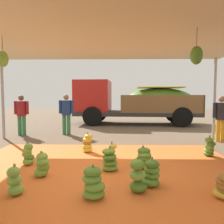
% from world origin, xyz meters
% --- Properties ---
extents(ground_plane, '(40.00, 40.00, 0.00)m').
position_xyz_m(ground_plane, '(0.00, 3.00, 0.00)').
color(ground_plane, brown).
extents(tarp_orange, '(6.09, 4.48, 0.01)m').
position_xyz_m(tarp_orange, '(0.00, 0.00, 0.01)').
color(tarp_orange, orange).
rests_on(tarp_orange, ground).
extents(tent_canopy, '(8.00, 7.00, 2.93)m').
position_xyz_m(tent_canopy, '(-0.00, -0.08, 2.85)').
color(tent_canopy, '#9EA0A5').
rests_on(tent_canopy, ground).
extents(banana_bunch_1, '(0.39, 0.37, 0.55)m').
position_xyz_m(banana_bunch_1, '(-0.48, 1.38, 0.24)').
color(banana_bunch_1, gold).
rests_on(banana_bunch_1, tarp_orange).
extents(banana_bunch_2, '(0.46, 0.46, 0.50)m').
position_xyz_m(banana_bunch_2, '(-0.04, -1.26, 0.22)').
color(banana_bunch_2, '#60932D').
rests_on(banana_bunch_2, tarp_orange).
extents(banana_bunch_3, '(0.35, 0.32, 0.52)m').
position_xyz_m(banana_bunch_3, '(-1.64, 0.24, 0.24)').
color(banana_bunch_3, '#6B9E38').
rests_on(banana_bunch_3, tarp_orange).
extents(banana_bunch_4, '(0.28, 0.28, 0.42)m').
position_xyz_m(banana_bunch_4, '(0.20, 0.76, 0.18)').
color(banana_bunch_4, gold).
rests_on(banana_bunch_4, tarp_orange).
extents(banana_bunch_5, '(0.49, 0.49, 0.48)m').
position_xyz_m(banana_bunch_5, '(0.88, 0.10, 0.21)').
color(banana_bunch_5, '#6B9E38').
rests_on(banana_bunch_5, tarp_orange).
extents(banana_bunch_6, '(0.41, 0.42, 0.51)m').
position_xyz_m(banana_bunch_6, '(0.17, -0.08, 0.22)').
color(banana_bunch_6, '#6B9E38').
rests_on(banana_bunch_6, tarp_orange).
extents(banana_bunch_7, '(0.36, 0.35, 0.49)m').
position_xyz_m(banana_bunch_7, '(-1.09, -0.44, 0.23)').
color(banana_bunch_7, '#6B9E38').
rests_on(banana_bunch_7, tarp_orange).
extents(banana_bunch_9, '(0.35, 0.34, 0.48)m').
position_xyz_m(banana_bunch_9, '(-1.25, -1.20, 0.22)').
color(banana_bunch_9, '#6B9E38').
rests_on(banana_bunch_9, tarp_orange).
extents(banana_bunch_12, '(0.43, 0.44, 0.49)m').
position_xyz_m(banana_bunch_12, '(0.91, -0.80, 0.22)').
color(banana_bunch_12, '#518428').
rests_on(banana_bunch_12, tarp_orange).
extents(banana_bunch_14, '(0.33, 0.33, 0.53)m').
position_xyz_m(banana_bunch_14, '(2.67, 1.01, 0.23)').
color(banana_bunch_14, '#477523').
rests_on(banana_bunch_14, tarp_orange).
extents(banana_bunch_15, '(0.35, 0.36, 0.57)m').
position_xyz_m(banana_bunch_15, '(0.65, -1.06, 0.26)').
color(banana_bunch_15, '#477523').
rests_on(banana_bunch_15, tarp_orange).
extents(cargo_truck_main, '(6.79, 2.69, 2.40)m').
position_xyz_m(cargo_truck_main, '(1.26, 7.46, 1.25)').
color(cargo_truck_main, '#2D2D2D').
rests_on(cargo_truck_main, ground).
extents(worker_0, '(0.57, 0.35, 1.55)m').
position_xyz_m(worker_0, '(3.82, 2.82, 0.90)').
color(worker_0, orange).
rests_on(worker_0, ground).
extents(worker_1, '(0.58, 0.35, 1.57)m').
position_xyz_m(worker_1, '(-3.39, 3.89, 0.92)').
color(worker_1, '#337A4C').
rests_on(worker_1, ground).
extents(worker_2, '(0.59, 0.36, 1.61)m').
position_xyz_m(worker_2, '(-1.68, 4.09, 0.94)').
color(worker_2, '#337A4C').
rests_on(worker_2, ground).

